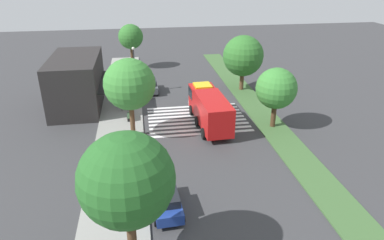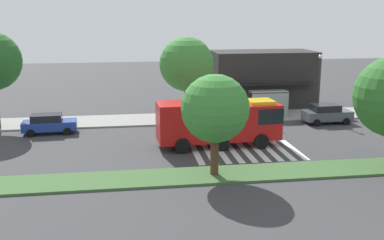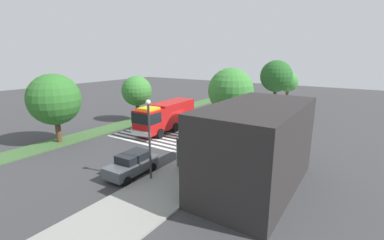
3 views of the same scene
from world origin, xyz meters
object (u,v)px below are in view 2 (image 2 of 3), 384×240
at_px(median_tree_far_west, 215,109).
at_px(bus_stop_shelter, 269,99).
at_px(street_lamp, 319,81).
at_px(sidewalk_tree_center, 187,64).
at_px(parked_car_mid, 49,123).
at_px(fire_truck, 222,121).
at_px(parked_car_east, 327,114).
at_px(bench_near_shelter, 227,114).

bearing_deg(median_tree_far_west, bus_stop_shelter, 60.84).
relative_size(street_lamp, sidewalk_tree_center, 0.77).
bearing_deg(sidewalk_tree_center, street_lamp, -1.87).
height_order(parked_car_mid, street_lamp, street_lamp).
bearing_deg(sidewalk_tree_center, fire_truck, -78.56).
bearing_deg(median_tree_far_west, sidewalk_tree_center, 88.97).
height_order(sidewalk_tree_center, median_tree_far_west, sidewalk_tree_center).
relative_size(parked_car_east, bus_stop_shelter, 1.23).
relative_size(bench_near_shelter, street_lamp, 0.27).
height_order(fire_truck, bus_stop_shelter, fire_truck).
xyz_separation_m(parked_car_mid, sidewalk_tree_center, (11.73, 2.20, 4.43)).
relative_size(parked_car_mid, bench_near_shelter, 2.76).
xyz_separation_m(parked_car_east, median_tree_far_west, (-12.64, -11.95, 3.31)).
bearing_deg(parked_car_east, parked_car_mid, 178.16).
bearing_deg(street_lamp, fire_truck, -145.25).
xyz_separation_m(parked_car_mid, street_lamp, (24.00, 1.80, 2.77)).
height_order(fire_truck, median_tree_far_west, median_tree_far_west).
distance_m(fire_truck, median_tree_far_west, 6.98).
relative_size(fire_truck, median_tree_far_west, 1.53).
xyz_separation_m(street_lamp, median_tree_far_west, (-12.52, -13.75, 0.58)).
bearing_deg(sidewalk_tree_center, parked_car_mid, -169.36).
distance_m(parked_car_mid, median_tree_far_west, 16.90).
distance_m(parked_car_east, median_tree_far_west, 17.71).
distance_m(parked_car_mid, sidewalk_tree_center, 12.73).
relative_size(fire_truck, bench_near_shelter, 5.87).
bearing_deg(bench_near_shelter, fire_truck, -105.29).
distance_m(fire_truck, bus_stop_shelter, 10.20).
distance_m(bus_stop_shelter, sidewalk_tree_center, 8.51).
height_order(fire_truck, street_lamp, street_lamp).
xyz_separation_m(parked_car_mid, parked_car_east, (24.12, 0.00, 0.04)).
height_order(bench_near_shelter, median_tree_far_west, median_tree_far_west).
relative_size(fire_truck, street_lamp, 1.60).
bearing_deg(fire_truck, bench_near_shelter, 71.94).
height_order(parked_car_mid, bus_stop_shelter, bus_stop_shelter).
relative_size(fire_truck, sidewalk_tree_center, 1.24).
distance_m(bus_stop_shelter, street_lamp, 4.84).
bearing_deg(bus_stop_shelter, bench_near_shelter, 179.60).
xyz_separation_m(parked_car_east, bench_near_shelter, (-8.59, 2.51, -0.30)).
xyz_separation_m(bench_near_shelter, sidewalk_tree_center, (-3.80, -0.31, 4.68)).
bearing_deg(median_tree_far_west, bench_near_shelter, 74.34).
xyz_separation_m(bus_stop_shelter, street_lamp, (4.47, -0.68, 1.73)).
bearing_deg(median_tree_far_west, parked_car_east, 43.39).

